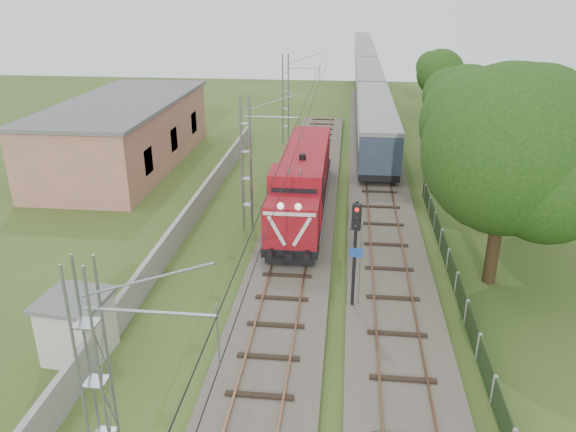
# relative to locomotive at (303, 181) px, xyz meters

# --- Properties ---
(ground) EXTENTS (140.00, 140.00, 0.00)m
(ground) POSITION_rel_locomotive_xyz_m (0.00, -14.93, -2.17)
(ground) COLOR #364D1C
(ground) RESTS_ON ground
(track_main) EXTENTS (4.20, 70.00, 0.45)m
(track_main) POSITION_rel_locomotive_xyz_m (0.00, -7.93, -1.98)
(track_main) COLOR #6B6054
(track_main) RESTS_ON ground
(track_side) EXTENTS (4.20, 80.00, 0.45)m
(track_side) POSITION_rel_locomotive_xyz_m (5.00, 5.07, -1.98)
(track_side) COLOR #6B6054
(track_side) RESTS_ON ground
(catenary) EXTENTS (3.31, 70.00, 8.00)m
(catenary) POSITION_rel_locomotive_xyz_m (-2.95, -2.93, 1.88)
(catenary) COLOR gray
(catenary) RESTS_ON ground
(boundary_wall) EXTENTS (0.25, 40.00, 1.50)m
(boundary_wall) POSITION_rel_locomotive_xyz_m (-6.50, -2.93, -1.42)
(boundary_wall) COLOR #9E9E99
(boundary_wall) RESTS_ON ground
(station_building) EXTENTS (8.40, 20.40, 5.22)m
(station_building) POSITION_rel_locomotive_xyz_m (-15.00, 9.07, 0.47)
(station_building) COLOR tan
(station_building) RESTS_ON ground
(fence) EXTENTS (0.12, 32.00, 1.20)m
(fence) POSITION_rel_locomotive_xyz_m (8.00, -11.93, -1.57)
(fence) COLOR black
(fence) RESTS_ON ground
(locomotive) EXTENTS (2.87, 16.40, 4.17)m
(locomotive) POSITION_rel_locomotive_xyz_m (0.00, 0.00, 0.00)
(locomotive) COLOR black
(locomotive) RESTS_ON ground
(coach_rake) EXTENTS (3.06, 91.36, 3.54)m
(coach_rake) POSITION_rel_locomotive_xyz_m (5.00, 50.47, 0.37)
(coach_rake) COLOR black
(coach_rake) RESTS_ON ground
(signal_post) EXTENTS (0.57, 0.45, 5.20)m
(signal_post) POSITION_rel_locomotive_xyz_m (3.17, -11.41, 1.41)
(signal_post) COLOR black
(signal_post) RESTS_ON ground
(relay_hut) EXTENTS (2.71, 2.71, 2.56)m
(relay_hut) POSITION_rel_locomotive_xyz_m (-7.40, -15.74, -0.87)
(relay_hut) COLOR beige
(relay_hut) RESTS_ON ground
(tree_a) EXTENTS (8.12, 7.74, 10.53)m
(tree_a) POSITION_rel_locomotive_xyz_m (9.93, -7.94, 4.40)
(tree_a) COLOR #372616
(tree_a) RESTS_ON ground
(tree_b) EXTENTS (7.51, 7.15, 9.73)m
(tree_b) POSITION_rel_locomotive_xyz_m (12.95, -1.50, 3.91)
(tree_b) COLOR #372616
(tree_b) RESTS_ON ground
(tree_c) EXTENTS (6.49, 6.18, 8.41)m
(tree_c) POSITION_rel_locomotive_xyz_m (11.18, 8.24, 3.08)
(tree_c) COLOR #372616
(tree_c) RESTS_ON ground
(tree_d) EXTENTS (5.52, 5.26, 7.15)m
(tree_d) POSITION_rel_locomotive_xyz_m (12.71, 31.89, 2.29)
(tree_d) COLOR #372616
(tree_d) RESTS_ON ground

